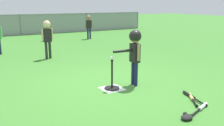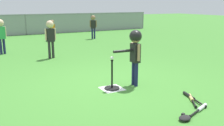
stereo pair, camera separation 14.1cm
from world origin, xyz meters
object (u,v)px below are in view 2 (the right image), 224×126
(baseball_on_tee, at_px, (112,58))
(spare_bat_silver, at_px, (200,109))
(fielder_deep_right, at_px, (93,24))
(batter_child, at_px, (135,46))
(fielder_near_left, at_px, (50,34))
(fielder_near_right, at_px, (1,32))
(glove_by_plate, at_px, (185,118))
(batting_tee, at_px, (112,84))
(fielder_deep_center, at_px, (52,27))
(spare_bat_black, at_px, (191,97))
(spare_bat_wood, at_px, (192,99))

(baseball_on_tee, relative_size, spare_bat_silver, 0.12)
(baseball_on_tee, xyz_separation_m, fielder_deep_right, (2.84, 7.17, 0.10))
(batter_child, bearing_deg, fielder_near_left, 102.49)
(fielder_near_right, relative_size, spare_bat_silver, 1.97)
(glove_by_plate, bearing_deg, batting_tee, 98.67)
(batting_tee, xyz_separation_m, batter_child, (0.53, -0.03, 0.76))
(fielder_deep_right, distance_m, fielder_deep_center, 1.99)
(fielder_near_left, distance_m, fielder_deep_center, 4.18)
(fielder_deep_right, relative_size, glove_by_plate, 4.57)
(fielder_deep_right, relative_size, spare_bat_black, 1.63)
(batting_tee, relative_size, spare_bat_wood, 1.20)
(baseball_on_tee, distance_m, batter_child, 0.57)
(spare_bat_black, xyz_separation_m, glove_by_plate, (-0.75, -0.61, 0.01))
(fielder_deep_center, bearing_deg, fielder_near_right, -134.39)
(fielder_near_right, bearing_deg, fielder_near_left, -48.36)
(spare_bat_silver, bearing_deg, spare_bat_black, 60.96)
(fielder_near_right, distance_m, spare_bat_black, 6.83)
(fielder_near_left, relative_size, fielder_near_right, 1.00)
(fielder_near_left, distance_m, spare_bat_silver, 5.42)
(fielder_deep_right, height_order, fielder_near_right, fielder_near_right)
(spare_bat_silver, distance_m, spare_bat_wood, 0.44)
(baseball_on_tee, bearing_deg, fielder_deep_right, 68.36)
(fielder_near_right, bearing_deg, glove_by_plate, -74.90)
(fielder_near_left, bearing_deg, fielder_near_right, 131.64)
(batting_tee, xyz_separation_m, spare_bat_silver, (0.76, -1.66, -0.06))
(batting_tee, height_order, fielder_deep_center, fielder_deep_center)
(batting_tee, relative_size, fielder_deep_center, 0.63)
(fielder_near_left, relative_size, glove_by_plate, 4.76)
(fielder_deep_center, bearing_deg, batting_tee, -96.78)
(spare_bat_wood, height_order, spare_bat_black, same)
(batting_tee, bearing_deg, fielder_near_left, 94.31)
(batting_tee, height_order, baseball_on_tee, baseball_on_tee)
(spare_bat_wood, bearing_deg, baseball_on_tee, 127.09)
(fielder_near_left, height_order, spare_bat_black, fielder_near_left)
(fielder_near_right, distance_m, glove_by_plate, 7.16)
(baseball_on_tee, xyz_separation_m, spare_bat_black, (1.02, -1.20, -0.62))
(spare_bat_wood, bearing_deg, spare_bat_silver, -117.11)
(batter_child, distance_m, fielder_near_right, 5.53)
(fielder_deep_right, distance_m, fielder_near_right, 4.90)
(batter_child, xyz_separation_m, spare_bat_wood, (0.43, -1.24, -0.82))
(fielder_near_right, bearing_deg, spare_bat_wood, -68.16)
(spare_bat_silver, bearing_deg, fielder_deep_center, 89.13)
(batting_tee, bearing_deg, fielder_deep_right, 68.36)
(fielder_near_left, relative_size, fielder_deep_right, 1.04)
(batter_child, bearing_deg, fielder_deep_right, 72.21)
(spare_bat_silver, xyz_separation_m, spare_bat_black, (0.26, 0.46, 0.00))
(fielder_near_left, bearing_deg, spare_bat_black, -74.91)
(batting_tee, xyz_separation_m, fielder_deep_right, (2.84, 7.17, 0.65))
(spare_bat_black, bearing_deg, batting_tee, 130.49)
(batter_child, bearing_deg, batting_tee, 176.67)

